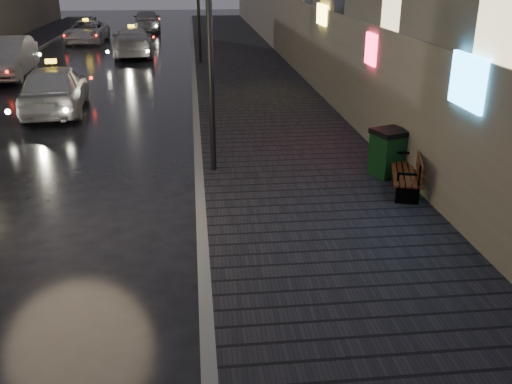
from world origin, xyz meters
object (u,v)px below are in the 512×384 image
taxi_near (54,88)px  car_far (147,20)px  lamp_near (209,23)px  bench (410,172)px  trash_bin (389,152)px  car_left_mid (6,58)px  taxi_far (87,32)px  taxi_mid (132,42)px

taxi_near → car_far: bearing=-98.0°
lamp_near → car_far: lamp_near is taller
bench → trash_bin: (-0.11, 1.04, 0.12)m
bench → car_left_mid: bearing=145.9°
lamp_near → taxi_far: bearing=105.2°
trash_bin → car_far: 33.62m
trash_bin → car_left_mid: 19.06m
bench → car_left_mid: size_ratio=0.34×
bench → car_far: 34.66m
bench → car_left_mid: car_left_mid is taller
trash_bin → taxi_near: taxi_near is taller
lamp_near → bench: bearing=-24.6°
trash_bin → taxi_mid: 21.64m
lamp_near → car_left_mid: (-8.51, 13.60, -2.63)m
bench → taxi_near: taxi_near is taller
bench → lamp_near: bearing=172.1°
taxi_mid → lamp_near: bearing=94.7°
taxi_near → taxi_far: size_ratio=0.99×
lamp_near → taxi_mid: 19.98m
taxi_near → car_far: 25.13m
bench → taxi_mid: taxi_mid is taller
car_far → taxi_mid: bearing=85.8°
trash_bin → taxi_far: bearing=93.3°
lamp_near → taxi_far: lamp_near is taller
bench → taxi_mid: bearing=126.5°
bench → taxi_mid: size_ratio=0.34×
trash_bin → taxi_far: size_ratio=0.22×
trash_bin → car_left_mid: size_ratio=0.21×
taxi_near → taxi_mid: 12.71m
car_left_mid → car_far: car_left_mid is taller
trash_bin → taxi_near: bearing=120.4°
car_left_mid → taxi_mid: size_ratio=1.00×
taxi_mid → car_far: size_ratio=1.11×
taxi_mid → taxi_far: bearing=-67.2°
trash_bin → car_far: size_ratio=0.23×
taxi_far → car_left_mid: bearing=-94.5°
lamp_near → taxi_far: 26.89m
taxi_near → car_left_mid: 7.61m
bench → taxi_far: taxi_far is taller
car_far → taxi_near: bearing=82.3°
bench → taxi_near: bearing=153.0°
lamp_near → taxi_far: (-7.03, 25.81, -2.82)m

